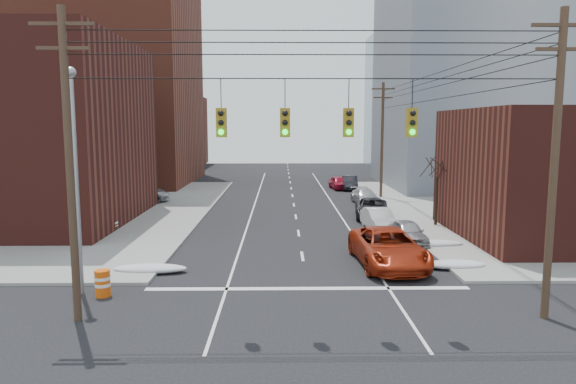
{
  "coord_description": "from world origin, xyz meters",
  "views": [
    {
      "loc": [
        -1.14,
        -14.91,
        7.02
      ],
      "look_at": [
        -0.72,
        15.84,
        3.0
      ],
      "focal_mm": 32.0,
      "sensor_mm": 36.0,
      "label": 1
    }
  ],
  "objects_px": {
    "parked_car_b": "(379,220)",
    "lot_car_a": "(81,220)",
    "parked_car_a": "(408,232)",
    "lot_car_d": "(71,195)",
    "lot_car_c": "(24,220)",
    "parked_car_d": "(365,196)",
    "parked_car_f": "(350,183)",
    "construction_barrel": "(103,283)",
    "parked_car_c": "(372,208)",
    "lot_car_b": "(138,193)",
    "parked_car_e": "(339,183)",
    "red_pickup": "(388,247)"
  },
  "relations": [
    {
      "from": "construction_barrel",
      "to": "parked_car_e",
      "type": "bearing_deg",
      "value": 68.81
    },
    {
      "from": "parked_car_a",
      "to": "parked_car_e",
      "type": "relative_size",
      "value": 0.96
    },
    {
      "from": "parked_car_f",
      "to": "parked_car_a",
      "type": "bearing_deg",
      "value": -85.46
    },
    {
      "from": "parked_car_b",
      "to": "parked_car_e",
      "type": "relative_size",
      "value": 1.05
    },
    {
      "from": "parked_car_b",
      "to": "lot_car_b",
      "type": "height_order",
      "value": "lot_car_b"
    },
    {
      "from": "parked_car_b",
      "to": "parked_car_f",
      "type": "bearing_deg",
      "value": 82.98
    },
    {
      "from": "parked_car_a",
      "to": "parked_car_d",
      "type": "distance_m",
      "value": 15.6
    },
    {
      "from": "parked_car_b",
      "to": "lot_car_b",
      "type": "xyz_separation_m",
      "value": [
        -19.39,
        12.1,
        0.2
      ]
    },
    {
      "from": "parked_car_d",
      "to": "parked_car_a",
      "type": "bearing_deg",
      "value": -95.68
    },
    {
      "from": "parked_car_e",
      "to": "lot_car_b",
      "type": "xyz_separation_m",
      "value": [
        -19.24,
        -10.21,
        0.21
      ]
    },
    {
      "from": "construction_barrel",
      "to": "parked_car_d",
      "type": "bearing_deg",
      "value": 59.08
    },
    {
      "from": "parked_car_d",
      "to": "construction_barrel",
      "type": "xyz_separation_m",
      "value": [
        -14.9,
        -24.87,
        -0.1
      ]
    },
    {
      "from": "parked_car_d",
      "to": "lot_car_a",
      "type": "relative_size",
      "value": 1.05
    },
    {
      "from": "parked_car_c",
      "to": "lot_car_a",
      "type": "xyz_separation_m",
      "value": [
        -20.0,
        -5.41,
        0.13
      ]
    },
    {
      "from": "lot_car_d",
      "to": "construction_barrel",
      "type": "height_order",
      "value": "lot_car_d"
    },
    {
      "from": "red_pickup",
      "to": "construction_barrel",
      "type": "xyz_separation_m",
      "value": [
        -12.74,
        -4.56,
        -0.35
      ]
    },
    {
      "from": "parked_car_c",
      "to": "lot_car_d",
      "type": "distance_m",
      "value": 26.2
    },
    {
      "from": "parked_car_a",
      "to": "lot_car_c",
      "type": "bearing_deg",
      "value": 168.85
    },
    {
      "from": "parked_car_a",
      "to": "lot_car_d",
      "type": "xyz_separation_m",
      "value": [
        -26.0,
        15.03,
        0.21
      ]
    },
    {
      "from": "parked_car_e",
      "to": "lot_car_d",
      "type": "bearing_deg",
      "value": -163.17
    },
    {
      "from": "lot_car_a",
      "to": "lot_car_d",
      "type": "xyz_separation_m",
      "value": [
        -5.4,
        11.83,
        0.02
      ]
    },
    {
      "from": "lot_car_d",
      "to": "parked_car_d",
      "type": "bearing_deg",
      "value": -78.21
    },
    {
      "from": "parked_car_c",
      "to": "parked_car_f",
      "type": "distance_m",
      "value": 17.39
    },
    {
      "from": "parked_car_a",
      "to": "parked_car_f",
      "type": "distance_m",
      "value": 25.99
    },
    {
      "from": "parked_car_a",
      "to": "lot_car_d",
      "type": "bearing_deg",
      "value": 146.79
    },
    {
      "from": "parked_car_f",
      "to": "parked_car_c",
      "type": "bearing_deg",
      "value": -87.44
    },
    {
      "from": "parked_car_a",
      "to": "parked_car_c",
      "type": "distance_m",
      "value": 8.63
    },
    {
      "from": "red_pickup",
      "to": "lot_car_d",
      "type": "relative_size",
      "value": 1.5
    },
    {
      "from": "construction_barrel",
      "to": "lot_car_a",
      "type": "bearing_deg",
      "value": 114.56
    },
    {
      "from": "parked_car_d",
      "to": "construction_barrel",
      "type": "distance_m",
      "value": 28.99
    },
    {
      "from": "parked_car_a",
      "to": "parked_car_f",
      "type": "relative_size",
      "value": 0.89
    },
    {
      "from": "parked_car_b",
      "to": "lot_car_a",
      "type": "xyz_separation_m",
      "value": [
        -19.61,
        -0.71,
        0.14
      ]
    },
    {
      "from": "parked_car_f",
      "to": "construction_barrel",
      "type": "distance_m",
      "value": 38.28
    },
    {
      "from": "parked_car_d",
      "to": "lot_car_d",
      "type": "height_order",
      "value": "lot_car_d"
    },
    {
      "from": "parked_car_c",
      "to": "parked_car_e",
      "type": "distance_m",
      "value": 17.62
    },
    {
      "from": "lot_car_b",
      "to": "construction_barrel",
      "type": "relative_size",
      "value": 5.09
    },
    {
      "from": "parked_car_b",
      "to": "parked_car_e",
      "type": "bearing_deg",
      "value": 85.93
    },
    {
      "from": "parked_car_e",
      "to": "lot_car_d",
      "type": "relative_size",
      "value": 0.97
    },
    {
      "from": "lot_car_b",
      "to": "construction_barrel",
      "type": "height_order",
      "value": "lot_car_b"
    },
    {
      "from": "parked_car_d",
      "to": "parked_car_f",
      "type": "distance_m",
      "value": 10.39
    },
    {
      "from": "parked_car_a",
      "to": "lot_car_c",
      "type": "height_order",
      "value": "lot_car_c"
    },
    {
      "from": "parked_car_b",
      "to": "parked_car_d",
      "type": "distance_m",
      "value": 11.73
    },
    {
      "from": "lot_car_c",
      "to": "lot_car_d",
      "type": "distance_m",
      "value": 11.73
    },
    {
      "from": "parked_car_c",
      "to": "lot_car_c",
      "type": "relative_size",
      "value": 1.11
    },
    {
      "from": "parked_car_d",
      "to": "lot_car_b",
      "type": "height_order",
      "value": "lot_car_b"
    },
    {
      "from": "lot_car_a",
      "to": "construction_barrel",
      "type": "xyz_separation_m",
      "value": [
        5.7,
        -12.47,
        -0.3
      ]
    },
    {
      "from": "parked_car_f",
      "to": "construction_barrel",
      "type": "height_order",
      "value": "parked_car_f"
    },
    {
      "from": "parked_car_b",
      "to": "parked_car_e",
      "type": "height_order",
      "value": "parked_car_b"
    },
    {
      "from": "lot_car_d",
      "to": "lot_car_c",
      "type": "bearing_deg",
      "value": -161.43
    },
    {
      "from": "parked_car_e",
      "to": "parked_car_c",
      "type": "bearing_deg",
      "value": -95.64
    }
  ]
}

